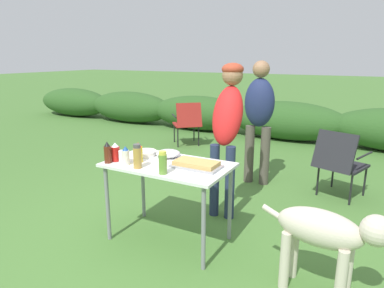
{
  "coord_description": "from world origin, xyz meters",
  "views": [
    {
      "loc": [
        1.56,
        -2.44,
        1.66
      ],
      "look_at": [
        0.13,
        0.2,
        0.89
      ],
      "focal_mm": 32.0,
      "sensor_mm": 36.0,
      "label": 1
    }
  ],
  "objects_px": {
    "plate_stack": "(145,153)",
    "standing_person_in_dark_puffer": "(259,112)",
    "spice_jar": "(137,156)",
    "relish_jar": "(163,163)",
    "food_tray": "(196,164)",
    "mustard_bottle": "(138,153)",
    "standing_person_in_olive_jacket": "(228,120)",
    "mayo_bottle": "(126,156)",
    "bbq_sauce_bottle": "(107,153)",
    "dog": "(327,234)",
    "camp_chair_near_hedge": "(340,161)",
    "folding_table": "(168,172)",
    "ketchup_bottle": "(115,152)",
    "camp_chair_green_behind_table": "(187,121)",
    "paper_cup_stack": "(123,157)",
    "mixing_bowl": "(168,153)"
  },
  "relations": [
    {
      "from": "paper_cup_stack",
      "to": "mayo_bottle",
      "type": "xyz_separation_m",
      "value": [
        0.06,
        -0.04,
        0.03
      ]
    },
    {
      "from": "dog",
      "to": "mustard_bottle",
      "type": "bearing_deg",
      "value": -83.49
    },
    {
      "from": "bbq_sauce_bottle",
      "to": "dog",
      "type": "height_order",
      "value": "bbq_sauce_bottle"
    },
    {
      "from": "relish_jar",
      "to": "standing_person_in_dark_puffer",
      "type": "xyz_separation_m",
      "value": [
        0.13,
        2.06,
        0.13
      ]
    },
    {
      "from": "folding_table",
      "to": "plate_stack",
      "type": "bearing_deg",
      "value": 161.76
    },
    {
      "from": "mixing_bowl",
      "to": "ketchup_bottle",
      "type": "distance_m",
      "value": 0.49
    },
    {
      "from": "spice_jar",
      "to": "relish_jar",
      "type": "xyz_separation_m",
      "value": [
        0.27,
        -0.02,
        -0.01
      ]
    },
    {
      "from": "food_tray",
      "to": "paper_cup_stack",
      "type": "xyz_separation_m",
      "value": [
        -0.64,
        -0.19,
        0.03
      ]
    },
    {
      "from": "mustard_bottle",
      "to": "standing_person_in_olive_jacket",
      "type": "height_order",
      "value": "standing_person_in_olive_jacket"
    },
    {
      "from": "paper_cup_stack",
      "to": "relish_jar",
      "type": "bearing_deg",
      "value": -10.43
    },
    {
      "from": "folding_table",
      "to": "camp_chair_near_hedge",
      "type": "xyz_separation_m",
      "value": [
        1.26,
        1.77,
        -0.2
      ]
    },
    {
      "from": "ketchup_bottle",
      "to": "standing_person_in_dark_puffer",
      "type": "distance_m",
      "value": 2.1
    },
    {
      "from": "ketchup_bottle",
      "to": "mixing_bowl",
      "type": "bearing_deg",
      "value": 44.02
    },
    {
      "from": "ketchup_bottle",
      "to": "camp_chair_near_hedge",
      "type": "height_order",
      "value": "ketchup_bottle"
    },
    {
      "from": "dog",
      "to": "camp_chair_green_behind_table",
      "type": "distance_m",
      "value": 4.35
    },
    {
      "from": "spice_jar",
      "to": "standing_person_in_olive_jacket",
      "type": "bearing_deg",
      "value": 68.76
    },
    {
      "from": "plate_stack",
      "to": "dog",
      "type": "bearing_deg",
      "value": -8.17
    },
    {
      "from": "camp_chair_green_behind_table",
      "to": "mayo_bottle",
      "type": "bearing_deg",
      "value": -110.43
    },
    {
      "from": "plate_stack",
      "to": "standing_person_in_dark_puffer",
      "type": "bearing_deg",
      "value": 71.5
    },
    {
      "from": "bbq_sauce_bottle",
      "to": "dog",
      "type": "relative_size",
      "value": 0.21
    },
    {
      "from": "bbq_sauce_bottle",
      "to": "standing_person_in_olive_jacket",
      "type": "bearing_deg",
      "value": 55.02
    },
    {
      "from": "paper_cup_stack",
      "to": "standing_person_in_olive_jacket",
      "type": "xyz_separation_m",
      "value": [
        0.6,
        0.94,
        0.23
      ]
    },
    {
      "from": "ketchup_bottle",
      "to": "camp_chair_near_hedge",
      "type": "bearing_deg",
      "value": 48.39
    },
    {
      "from": "food_tray",
      "to": "standing_person_in_olive_jacket",
      "type": "distance_m",
      "value": 0.8
    },
    {
      "from": "mayo_bottle",
      "to": "bbq_sauce_bottle",
      "type": "relative_size",
      "value": 0.85
    },
    {
      "from": "food_tray",
      "to": "standing_person_in_dark_puffer",
      "type": "height_order",
      "value": "standing_person_in_dark_puffer"
    },
    {
      "from": "paper_cup_stack",
      "to": "bbq_sauce_bottle",
      "type": "xyz_separation_m",
      "value": [
        -0.11,
        -0.08,
        0.04
      ]
    },
    {
      "from": "standing_person_in_olive_jacket",
      "to": "camp_chair_green_behind_table",
      "type": "distance_m",
      "value": 2.96
    },
    {
      "from": "plate_stack",
      "to": "mayo_bottle",
      "type": "relative_size",
      "value": 1.28
    },
    {
      "from": "folding_table",
      "to": "spice_jar",
      "type": "height_order",
      "value": "spice_jar"
    },
    {
      "from": "bbq_sauce_bottle",
      "to": "dog",
      "type": "bearing_deg",
      "value": 3.16
    },
    {
      "from": "camp_chair_near_hedge",
      "to": "camp_chair_green_behind_table",
      "type": "bearing_deg",
      "value": 173.4
    },
    {
      "from": "bbq_sauce_bottle",
      "to": "food_tray",
      "type": "bearing_deg",
      "value": 19.15
    },
    {
      "from": "dog",
      "to": "camp_chair_near_hedge",
      "type": "relative_size",
      "value": 1.13
    },
    {
      "from": "standing_person_in_dark_puffer",
      "to": "camp_chair_near_hedge",
      "type": "xyz_separation_m",
      "value": [
        1.02,
        -0.04,
        -0.49
      ]
    },
    {
      "from": "food_tray",
      "to": "ketchup_bottle",
      "type": "relative_size",
      "value": 2.47
    },
    {
      "from": "standing_person_in_dark_puffer",
      "to": "standing_person_in_olive_jacket",
      "type": "bearing_deg",
      "value": -92.75
    },
    {
      "from": "mayo_bottle",
      "to": "standing_person_in_dark_puffer",
      "type": "distance_m",
      "value": 2.09
    },
    {
      "from": "paper_cup_stack",
      "to": "ketchup_bottle",
      "type": "relative_size",
      "value": 0.63
    },
    {
      "from": "food_tray",
      "to": "plate_stack",
      "type": "bearing_deg",
      "value": 171.91
    },
    {
      "from": "folding_table",
      "to": "paper_cup_stack",
      "type": "relative_size",
      "value": 10.16
    },
    {
      "from": "food_tray",
      "to": "dog",
      "type": "height_order",
      "value": "food_tray"
    },
    {
      "from": "standing_person_in_olive_jacket",
      "to": "dog",
      "type": "bearing_deg",
      "value": -41.75
    },
    {
      "from": "spice_jar",
      "to": "camp_chair_green_behind_table",
      "type": "bearing_deg",
      "value": 112.55
    },
    {
      "from": "mixing_bowl",
      "to": "dog",
      "type": "height_order",
      "value": "mixing_bowl"
    },
    {
      "from": "folding_table",
      "to": "relish_jar",
      "type": "relative_size",
      "value": 5.82
    },
    {
      "from": "relish_jar",
      "to": "mayo_bottle",
      "type": "bearing_deg",
      "value": 173.54
    },
    {
      "from": "plate_stack",
      "to": "standing_person_in_dark_puffer",
      "type": "xyz_separation_m",
      "value": [
        0.57,
        1.7,
        0.2
      ]
    },
    {
      "from": "mayo_bottle",
      "to": "dog",
      "type": "height_order",
      "value": "mayo_bottle"
    },
    {
      "from": "standing_person_in_olive_jacket",
      "to": "camp_chair_green_behind_table",
      "type": "relative_size",
      "value": 1.92
    }
  ]
}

